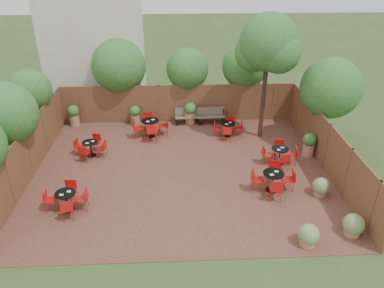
{
  "coord_description": "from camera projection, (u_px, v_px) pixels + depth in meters",
  "views": [
    {
      "loc": [
        -0.15,
        -13.1,
        8.29
      ],
      "look_at": [
        0.49,
        0.5,
        1.0
      ],
      "focal_mm": 34.93,
      "sensor_mm": 36.0,
      "label": 1
    }
  ],
  "objects": [
    {
      "name": "ground",
      "position": [
        181.0,
        171.0,
        15.45
      ],
      "size": [
        80.0,
        80.0,
        0.0
      ],
      "primitive_type": "plane",
      "color": "#354F23",
      "rests_on": "ground"
    },
    {
      "name": "fence_right",
      "position": [
        327.0,
        147.0,
        15.23
      ],
      "size": [
        0.08,
        10.0,
        2.0
      ],
      "primitive_type": "cube",
      "color": "brown",
      "rests_on": "ground"
    },
    {
      "name": "park_bench_right",
      "position": [
        211.0,
        115.0,
        19.38
      ],
      "size": [
        1.41,
        0.51,
        0.86
      ],
      "rotation": [
        0.0,
        0.0,
        0.05
      ],
      "color": "brown",
      "rests_on": "courtyard_paving"
    },
    {
      "name": "park_bench_left",
      "position": [
        189.0,
        116.0,
        19.33
      ],
      "size": [
        1.41,
        0.53,
        0.86
      ],
      "rotation": [
        0.0,
        0.0,
        0.06
      ],
      "color": "brown",
      "rests_on": "courtyard_paving"
    },
    {
      "name": "planters",
      "position": [
        173.0,
        120.0,
        18.49
      ],
      "size": [
        11.62,
        4.28,
        1.12
      ],
      "color": "#9A6D4D",
      "rests_on": "courtyard_paving"
    },
    {
      "name": "low_shrubs",
      "position": [
        329.0,
        216.0,
        12.34
      ],
      "size": [
        2.26,
        3.22,
        0.75
      ],
      "color": "#9A6D4D",
      "rests_on": "courtyard_paving"
    },
    {
      "name": "bistro_tables",
      "position": [
        184.0,
        153.0,
        15.93
      ],
      "size": [
        9.72,
        7.26,
        0.94
      ],
      "color": "black",
      "rests_on": "courtyard_paving"
    },
    {
      "name": "courtyard_paving",
      "position": [
        181.0,
        171.0,
        15.45
      ],
      "size": [
        12.0,
        10.0,
        0.02
      ],
      "primitive_type": "cube",
      "color": "#3D1E19",
      "rests_on": "ground"
    },
    {
      "name": "neighbour_building",
      "position": [
        95.0,
        33.0,
        20.43
      ],
      "size": [
        5.0,
        4.0,
        8.0
      ],
      "primitive_type": "cube",
      "color": "beige",
      "rests_on": "ground"
    },
    {
      "name": "fence_back",
      "position": [
        178.0,
        103.0,
        19.39
      ],
      "size": [
        12.0,
        0.08,
        2.0
      ],
      "primitive_type": "cube",
      "color": "brown",
      "rests_on": "ground"
    },
    {
      "name": "fence_left",
      "position": [
        29.0,
        154.0,
        14.73
      ],
      "size": [
        0.08,
        10.0,
        2.0
      ],
      "primitive_type": "cube",
      "color": "brown",
      "rests_on": "ground"
    },
    {
      "name": "overhang_foliage",
      "position": [
        155.0,
        85.0,
        16.71
      ],
      "size": [
        15.78,
        10.73,
        2.76
      ],
      "color": "#27611F",
      "rests_on": "ground"
    },
    {
      "name": "courtyard_tree",
      "position": [
        268.0,
        47.0,
        16.2
      ],
      "size": [
        2.72,
        2.62,
        5.82
      ],
      "rotation": [
        0.0,
        0.0,
        -0.26
      ],
      "color": "black",
      "rests_on": "courtyard_paving"
    }
  ]
}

